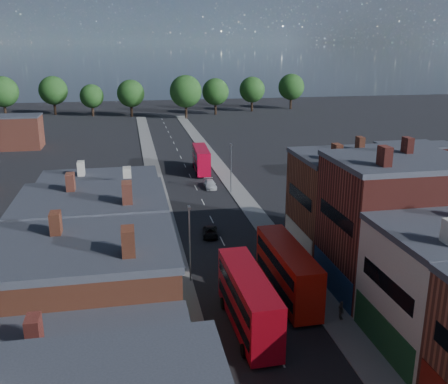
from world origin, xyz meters
name	(u,v)px	position (x,y,z in m)	size (l,w,h in m)	color
pavement_west	(163,217)	(-6.50, 50.00, 0.06)	(3.00, 200.00, 0.12)	gray
pavement_east	(254,212)	(6.50, 50.00, 0.06)	(3.00, 200.00, 0.12)	gray
lamp_post_2	(190,239)	(-5.20, 30.00, 4.70)	(0.25, 0.70, 8.12)	slate
lamp_post_3	(231,165)	(5.20, 60.00, 4.70)	(0.25, 0.70, 8.12)	slate
bus_0	(248,300)	(-1.50, 20.25, 2.74)	(3.22, 11.84, 5.09)	#A30917
bus_1	(287,270)	(3.50, 25.10, 2.79)	(3.22, 12.01, 5.16)	#BA150A
bus_2	(201,159)	(2.50, 74.59, 2.49)	(3.09, 10.80, 4.62)	#B90825
car_2	(210,232)	(-1.20, 41.84, 0.55)	(1.84, 3.98, 1.11)	black
car_3	(210,184)	(2.36, 63.56, 0.65)	(1.83, 4.50, 1.30)	white
ped_1	(181,359)	(-7.70, 15.71, 0.94)	(0.80, 0.44, 1.65)	#3C1D18
ped_3	(341,310)	(6.88, 20.07, 0.97)	(1.00, 0.45, 1.70)	#5D554F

